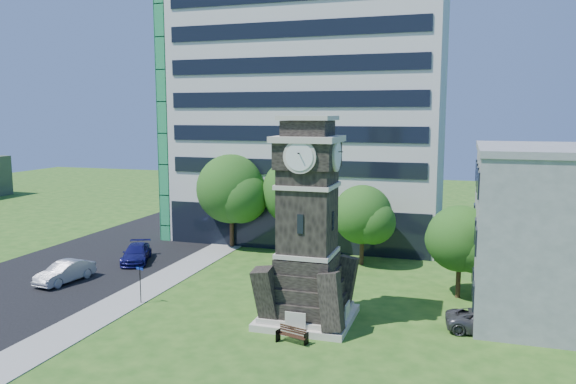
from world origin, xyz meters
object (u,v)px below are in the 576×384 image
(car_street_mid, at_px, (65,272))
(car_east_lot, at_px, (487,321))
(street_sign, at_px, (140,280))
(clock_tower, at_px, (307,235))
(car_street_north, at_px, (136,253))
(park_bench, at_px, (292,334))

(car_street_mid, xyz_separation_m, car_east_lot, (29.39, -0.74, -0.13))
(car_east_lot, height_order, street_sign, street_sign)
(clock_tower, height_order, car_street_north, clock_tower)
(clock_tower, xyz_separation_m, car_street_north, (-17.32, 8.66, -4.55))
(clock_tower, height_order, car_street_mid, clock_tower)
(park_bench, bearing_deg, street_sign, -179.78)
(car_street_mid, relative_size, car_east_lot, 1.02)
(car_east_lot, xyz_separation_m, park_bench, (-10.12, -4.76, -0.17))
(car_street_mid, distance_m, car_east_lot, 29.40)
(car_street_north, xyz_separation_m, park_bench, (17.45, -12.10, -0.27))
(clock_tower, distance_m, street_sign, 11.84)
(street_sign, bearing_deg, car_east_lot, 18.62)
(park_bench, bearing_deg, car_street_north, 160.71)
(car_street_north, bearing_deg, clock_tower, -50.09)
(car_street_north, bearing_deg, street_sign, -79.46)
(car_street_north, height_order, street_sign, street_sign)
(clock_tower, height_order, car_east_lot, clock_tower)
(street_sign, bearing_deg, car_street_north, 138.24)
(clock_tower, distance_m, car_street_mid, 19.77)
(car_street_mid, xyz_separation_m, street_sign, (7.91, -2.41, 0.79))
(car_street_mid, relative_size, street_sign, 1.87)
(car_street_north, height_order, park_bench, car_street_north)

